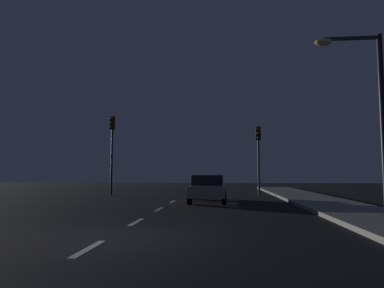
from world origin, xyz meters
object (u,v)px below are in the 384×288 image
car_stopped_ahead (208,188)px  traffic_signal_left (112,140)px  traffic_signal_right (258,147)px  street_lamp_right (370,104)px

car_stopped_ahead → traffic_signal_left: bearing=144.5°
traffic_signal_right → car_stopped_ahead: 6.32m
traffic_signal_left → street_lamp_right: 17.00m
traffic_signal_left → traffic_signal_right: (9.98, -0.00, -0.53)m
traffic_signal_right → car_stopped_ahead: bearing=-122.9°
traffic_signal_right → car_stopped_ahead: (-3.15, -4.87, -2.51)m
traffic_signal_right → traffic_signal_left: bearing=180.0°
street_lamp_right → traffic_signal_left: bearing=136.7°
traffic_signal_left → car_stopped_ahead: (6.83, -4.87, -3.04)m
street_lamp_right → car_stopped_ahead: bearing=129.3°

